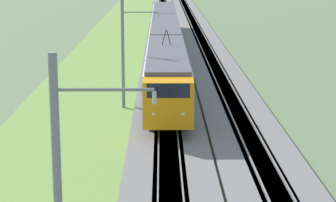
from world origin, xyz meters
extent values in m
cube|color=slate|center=(50.00, 0.00, 0.15)|extent=(240.00, 4.40, 0.30)
cube|color=slate|center=(50.00, -4.56, 0.15)|extent=(240.00, 4.40, 0.30)
cube|color=#4C4238|center=(50.00, 0.00, 0.15)|extent=(240.00, 1.57, 0.30)
cube|color=gray|center=(50.00, 0.53, 0.38)|extent=(240.00, 0.07, 0.15)
cube|color=gray|center=(50.00, -0.53, 0.38)|extent=(240.00, 0.07, 0.15)
cube|color=#4C4238|center=(50.00, -4.56, 0.15)|extent=(240.00, 1.57, 0.30)
cube|color=gray|center=(50.00, -4.02, 0.38)|extent=(240.00, 0.07, 0.15)
cube|color=gray|center=(50.00, -5.09, 0.38)|extent=(240.00, 0.07, 0.15)
cube|color=olive|center=(50.00, 5.27, 0.06)|extent=(240.00, 9.70, 0.12)
cube|color=orange|center=(25.08, 0.00, 2.30)|extent=(1.89, 2.78, 2.59)
cube|color=black|center=(24.80, 0.00, 3.16)|extent=(1.36, 2.31, 0.78)
sphere|color=#F2EAC6|center=(24.19, 0.80, 1.88)|extent=(0.20, 0.20, 0.20)
sphere|color=#F2EAC6|center=(24.19, -0.80, 1.88)|extent=(0.20, 0.20, 0.20)
cube|color=#196B47|center=(34.91, 0.00, 1.36)|extent=(17.75, 2.89, 0.73)
cube|color=silver|center=(34.91, 0.00, 2.66)|extent=(17.75, 2.89, 1.87)
cube|color=black|center=(34.91, 0.00, 2.81)|extent=(16.33, 2.91, 0.78)
cube|color=#515156|center=(34.91, 0.00, 3.72)|extent=(17.75, 2.66, 0.25)
cube|color=black|center=(34.91, 0.00, 0.72)|extent=(16.86, 2.46, 0.55)
cylinder|color=black|center=(27.83, 0.53, 0.88)|extent=(0.86, 0.12, 0.86)
cylinder|color=black|center=(27.83, -0.53, 0.88)|extent=(0.86, 0.12, 0.86)
cube|color=#196B47|center=(54.20, 0.00, 1.36)|extent=(19.64, 2.89, 0.73)
cube|color=silver|center=(54.20, 0.00, 2.66)|extent=(19.64, 2.89, 1.87)
cube|color=black|center=(54.20, 0.00, 2.81)|extent=(18.07, 2.91, 0.78)
cube|color=#515156|center=(54.20, 0.00, 3.72)|extent=(19.64, 2.66, 0.25)
cube|color=black|center=(54.20, 0.00, 0.72)|extent=(18.66, 2.46, 0.55)
cube|color=#196B47|center=(74.45, 0.00, 1.36)|extent=(19.64, 2.89, 0.73)
cube|color=silver|center=(74.45, 0.00, 2.66)|extent=(19.64, 2.89, 1.87)
cube|color=black|center=(74.45, 0.00, 2.81)|extent=(18.07, 2.91, 0.78)
cube|color=#515156|center=(74.45, 0.00, 3.72)|extent=(19.64, 2.66, 0.25)
cube|color=black|center=(74.45, 0.00, 0.72)|extent=(18.66, 2.46, 0.55)
cylinder|color=black|center=(37.57, 0.17, 4.39)|extent=(0.06, 0.33, 1.08)
cylinder|color=black|center=(37.57, -0.17, 4.39)|extent=(0.06, 0.33, 1.08)
cube|color=black|center=(27.83, 0.00, 0.00)|extent=(0.10, 0.10, 0.00)
cylinder|color=slate|center=(5.27, 1.75, 7.05)|extent=(0.08, 2.40, 0.08)
cylinder|color=#B2ADA8|center=(5.27, 0.55, 6.85)|extent=(0.10, 0.10, 0.30)
cylinder|color=slate|center=(33.39, 2.95, 3.74)|extent=(0.22, 0.22, 7.48)
cylinder|color=slate|center=(33.39, 1.75, 6.58)|extent=(0.08, 2.40, 0.08)
cylinder|color=#B2ADA8|center=(33.39, 0.55, 6.38)|extent=(0.10, 0.10, 0.30)
camera|label=1|loc=(-10.03, 0.38, 10.15)|focal=70.00mm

